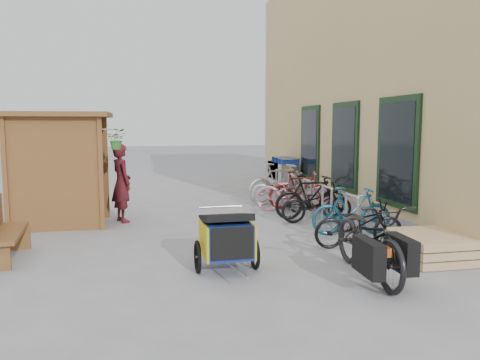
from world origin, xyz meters
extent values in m
plane|color=#959598|center=(0.00, 0.00, 0.00)|extent=(80.00, 80.00, 0.00)
cube|color=tan|center=(6.50, 4.50, 3.50)|extent=(6.00, 13.00, 7.00)
cube|color=#959598|center=(3.58, 4.50, 0.15)|extent=(0.18, 13.00, 0.30)
cube|color=black|center=(3.47, 0.50, 1.60)|extent=(0.06, 1.50, 2.20)
cube|color=black|center=(3.44, 0.50, 1.60)|extent=(0.02, 1.25, 1.95)
cube|color=black|center=(3.47, 3.00, 1.60)|extent=(0.06, 1.50, 2.20)
cube|color=black|center=(3.44, 3.00, 1.60)|extent=(0.02, 1.25, 1.95)
cube|color=black|center=(3.47, 5.50, 1.60)|extent=(0.06, 1.50, 2.20)
cube|color=black|center=(3.44, 5.50, 1.60)|extent=(0.02, 1.25, 1.95)
cube|color=brown|center=(-4.10, 1.85, 1.15)|extent=(0.09, 0.09, 2.30)
cube|color=brown|center=(-2.30, 1.85, 1.15)|extent=(0.09, 0.09, 2.30)
cube|color=brown|center=(-4.10, 3.15, 1.15)|extent=(0.09, 0.09, 2.30)
cube|color=brown|center=(-2.30, 3.15, 1.15)|extent=(0.09, 0.09, 2.30)
cube|color=brown|center=(-4.07, 2.50, 1.15)|extent=(0.05, 1.30, 2.30)
cube|color=brown|center=(-3.20, 1.88, 1.15)|extent=(1.80, 0.05, 2.30)
cube|color=brown|center=(-3.20, 3.12, 1.15)|extent=(1.80, 0.05, 2.30)
cube|color=brown|center=(-3.20, 2.50, 2.35)|extent=(2.15, 1.65, 0.10)
cube|color=brown|center=(-3.40, 2.50, 0.90)|extent=(1.30, 1.15, 0.04)
cube|color=brown|center=(-3.40, 2.50, 1.50)|extent=(1.30, 1.15, 0.04)
cylinder|color=#A5A8AD|center=(-2.12, 1.85, 2.05)|extent=(0.36, 0.02, 0.02)
imported|color=#286E26|center=(-1.97, 1.85, 1.85)|extent=(0.38, 0.33, 0.42)
cylinder|color=#A5A8AD|center=(2.30, -0.25, 0.42)|extent=(0.05, 0.05, 0.84)
cylinder|color=#A5A8AD|center=(2.30, 0.25, 0.42)|extent=(0.05, 0.05, 0.84)
cylinder|color=#A5A8AD|center=(2.30, 0.00, 0.84)|extent=(0.05, 0.50, 0.05)
cylinder|color=#A5A8AD|center=(2.30, 0.95, 0.42)|extent=(0.05, 0.05, 0.84)
cylinder|color=#A5A8AD|center=(2.30, 1.45, 0.42)|extent=(0.05, 0.05, 0.84)
cylinder|color=#A5A8AD|center=(2.30, 1.20, 0.84)|extent=(0.05, 0.50, 0.05)
cylinder|color=#A5A8AD|center=(2.30, 2.15, 0.42)|extent=(0.05, 0.05, 0.84)
cylinder|color=#A5A8AD|center=(2.30, 2.65, 0.42)|extent=(0.05, 0.05, 0.84)
cylinder|color=#A5A8AD|center=(2.30, 2.40, 0.84)|extent=(0.05, 0.50, 0.05)
cylinder|color=#A5A8AD|center=(2.30, 3.35, 0.42)|extent=(0.05, 0.05, 0.84)
cylinder|color=#A5A8AD|center=(2.30, 3.85, 0.42)|extent=(0.05, 0.05, 0.84)
cylinder|color=#A5A8AD|center=(2.30, 3.60, 0.84)|extent=(0.05, 0.50, 0.05)
cylinder|color=#A5A8AD|center=(2.30, 4.55, 0.42)|extent=(0.05, 0.05, 0.84)
cylinder|color=#A5A8AD|center=(2.30, 5.05, 0.42)|extent=(0.05, 0.05, 0.84)
cylinder|color=#A5A8AD|center=(2.30, 4.80, 0.84)|extent=(0.05, 0.50, 0.05)
cube|color=tan|center=(3.00, -1.40, 0.07)|extent=(1.00, 1.20, 0.12)
cube|color=tan|center=(3.00, -1.40, 0.21)|extent=(1.00, 1.20, 0.12)
cube|color=tan|center=(3.00, -1.40, 0.35)|extent=(1.00, 1.20, 0.12)
cube|color=brown|center=(-3.60, -0.08, 0.43)|extent=(0.61, 1.57, 0.06)
cube|color=brown|center=(-3.60, 0.53, 0.20)|extent=(0.41, 0.10, 0.41)
cube|color=silver|center=(3.00, 6.39, 0.63)|extent=(0.58, 0.90, 0.55)
cube|color=#1834A0|center=(3.00, 5.94, 1.00)|extent=(0.58, 0.04, 0.19)
cylinder|color=silver|center=(3.00, 5.90, 1.08)|extent=(0.61, 0.04, 0.04)
cylinder|color=black|center=(2.77, 6.02, 0.06)|extent=(0.04, 0.13, 0.13)
cube|color=silver|center=(3.00, 6.76, 0.63)|extent=(0.58, 0.90, 0.55)
cube|color=#1834A0|center=(3.00, 6.31, 1.00)|extent=(0.58, 0.04, 0.19)
cylinder|color=silver|center=(3.00, 6.27, 1.08)|extent=(0.61, 0.04, 0.04)
cylinder|color=black|center=(2.77, 6.39, 0.06)|extent=(0.04, 0.13, 0.13)
cube|color=silver|center=(3.00, 7.13, 0.63)|extent=(0.58, 0.90, 0.55)
cube|color=#1834A0|center=(3.00, 6.67, 1.00)|extent=(0.58, 0.04, 0.19)
cylinder|color=silver|center=(3.00, 6.64, 1.08)|extent=(0.61, 0.04, 0.04)
cylinder|color=black|center=(2.77, 6.76, 0.06)|extent=(0.04, 0.13, 0.13)
cube|color=silver|center=(3.00, 7.50, 0.63)|extent=(0.58, 0.90, 0.55)
cube|color=#1834A0|center=(3.00, 7.04, 1.00)|extent=(0.58, 0.04, 0.19)
cylinder|color=silver|center=(3.00, 7.01, 1.08)|extent=(0.61, 0.04, 0.04)
cylinder|color=black|center=(2.77, 7.13, 0.06)|extent=(0.04, 0.13, 0.13)
cube|color=navy|center=(-0.27, -1.30, 0.48)|extent=(0.65, 0.85, 0.49)
cube|color=gold|center=(-0.61, -1.31, 0.48)|extent=(0.05, 0.84, 0.49)
cube|color=gold|center=(0.07, -1.29, 0.48)|extent=(0.05, 0.84, 0.49)
cube|color=black|center=(-0.26, -1.74, 0.51)|extent=(0.59, 0.04, 0.45)
cube|color=black|center=(-0.27, -1.25, 0.78)|extent=(0.71, 0.82, 0.24)
torus|color=black|center=(-0.70, -1.31, 0.23)|extent=(0.07, 0.49, 0.49)
torus|color=black|center=(0.16, -1.29, 0.23)|extent=(0.07, 0.49, 0.49)
cylinder|color=#B7B7BC|center=(-0.26, -2.01, 0.23)|extent=(0.05, 0.72, 0.03)
cylinder|color=#B7B7BC|center=(-0.28, -0.84, 0.87)|extent=(0.68, 0.05, 0.03)
imported|color=black|center=(1.64, -1.99, 0.55)|extent=(0.82, 2.13, 1.11)
cube|color=black|center=(1.36, -2.53, 0.45)|extent=(0.21, 0.66, 0.45)
cube|color=black|center=(1.87, -2.45, 0.45)|extent=(0.21, 0.66, 0.45)
cube|color=orange|center=(1.62, -2.49, 0.50)|extent=(0.13, 0.18, 0.12)
imported|color=maroon|center=(-1.94, 2.59, 0.87)|extent=(0.64, 0.75, 1.74)
imported|color=black|center=(2.21, -0.50, 0.42)|extent=(1.63, 0.66, 0.84)
imported|color=#1B536C|center=(2.50, 0.41, 0.47)|extent=(1.61, 0.58, 0.95)
imported|color=black|center=(2.27, 1.69, 0.43)|extent=(1.64, 0.59, 0.86)
imported|color=black|center=(2.26, 2.06, 0.51)|extent=(1.70, 0.49, 1.02)
imported|color=#BE7B8E|center=(2.16, 2.98, 0.50)|extent=(2.00, 1.20, 0.99)
imported|color=maroon|center=(2.43, 3.27, 0.49)|extent=(1.69, 0.81, 0.98)
imported|color=#B3B2AE|center=(2.18, 4.03, 0.44)|extent=(1.73, 0.72, 0.89)
imported|color=#B3B2AE|center=(2.16, 4.31, 0.55)|extent=(1.90, 0.88, 1.10)
camera|label=1|loc=(-1.42, -7.92, 2.14)|focal=35.00mm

